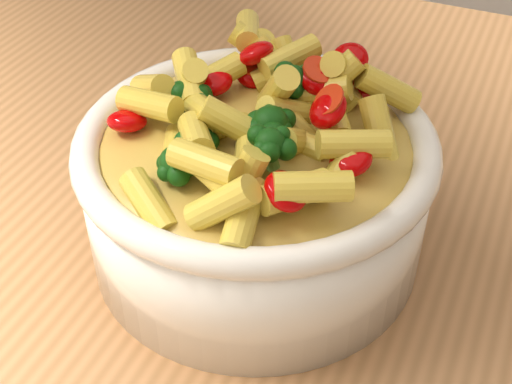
% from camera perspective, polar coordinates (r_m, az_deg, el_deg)
% --- Properties ---
extents(table, '(1.20, 0.80, 0.90)m').
position_cam_1_polar(table, '(0.68, -4.47, -4.57)').
color(table, '#B67E4E').
rests_on(table, ground).
extents(serving_bowl, '(0.25, 0.25, 0.11)m').
position_cam_1_polar(serving_bowl, '(0.50, 0.00, 0.12)').
color(serving_bowl, white).
rests_on(serving_bowl, table).
extents(pasta_salad, '(0.19, 0.19, 0.04)m').
position_cam_1_polar(pasta_salad, '(0.46, 0.00, 6.39)').
color(pasta_salad, '#FFE150').
rests_on(pasta_salad, serving_bowl).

